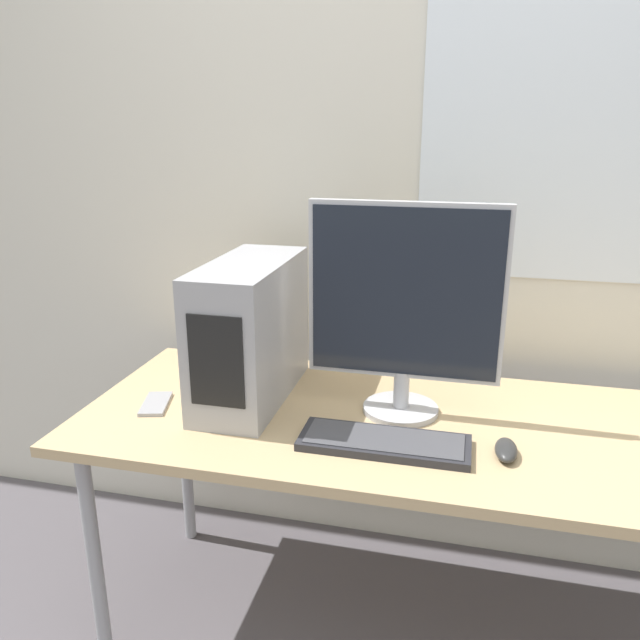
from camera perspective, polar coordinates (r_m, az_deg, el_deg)
name	(u,v)px	position (r m, az deg, el deg)	size (l,w,h in m)	color
wall_back	(459,158)	(2.00, 12.63, 14.28)	(8.00, 0.07, 2.70)	beige
desk	(435,440)	(1.70, 10.51, -10.76)	(1.91, 0.72, 0.70)	tan
pc_tower	(250,331)	(1.75, -6.39, -0.99)	(0.20, 0.49, 0.39)	#9E9EA3
monitor_main	(405,305)	(1.62, 7.77, 1.41)	(0.51, 0.20, 0.57)	#B7B7BC
keyboard	(384,442)	(1.55, 5.89, -11.07)	(0.41, 0.15, 0.02)	#28282D
mouse	(506,450)	(1.56, 16.64, -11.31)	(0.05, 0.11, 0.03)	#2D2D2D
cell_phone	(156,404)	(1.81, -14.79, -7.41)	(0.10, 0.16, 0.01)	#99999E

